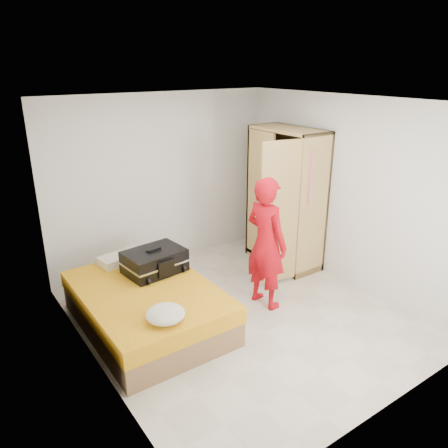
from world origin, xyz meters
TOP-DOWN VIEW (x-y plane):
  - room at (0.00, 0.00)m, footprint 4.00×4.02m
  - bed at (-1.05, 0.47)m, footprint 1.42×2.02m
  - wardrobe at (1.45, 0.86)m, footprint 1.16×1.20m
  - person at (0.43, 0.08)m, footprint 0.48×0.67m
  - suitcase at (-0.77, 0.81)m, footprint 0.78×0.61m
  - round_cushion at (-1.18, -0.26)m, footprint 0.40×0.40m
  - pillow at (-1.00, 1.32)m, footprint 0.62×0.38m

SIDE VIEW (x-z plane):
  - bed at x=-1.05m, z-range 0.00..0.50m
  - pillow at x=-1.00m, z-range 0.50..0.61m
  - round_cushion at x=-1.18m, z-range 0.50..0.65m
  - suitcase at x=-0.77m, z-range 0.48..0.80m
  - person at x=0.43m, z-range 0.00..1.71m
  - wardrobe at x=1.45m, z-range -0.05..2.05m
  - room at x=0.00m, z-range 0.00..2.60m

